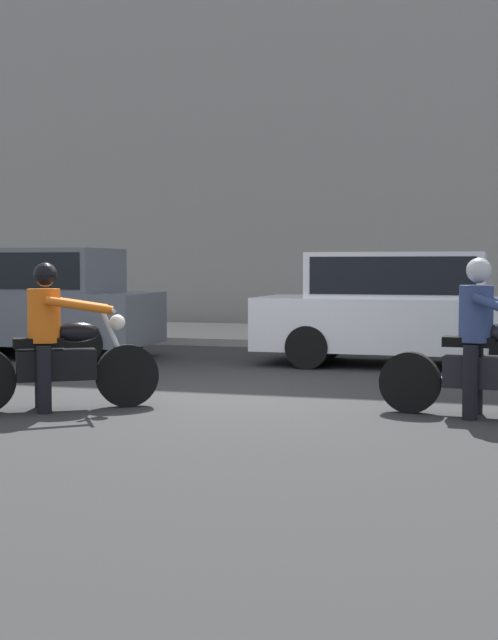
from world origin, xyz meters
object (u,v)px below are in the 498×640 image
(parked_hatchback_slate_gray, at_px, (44,301))
(parked_sedan_white, at_px, (407,308))
(motorcycle_with_rider_denim_blue, at_px, (487,353))
(motorcycle_with_rider_orange_stripe, at_px, (55,350))

(parked_hatchback_slate_gray, relative_size, parked_sedan_white, 0.78)
(motorcycle_with_rider_denim_blue, bearing_deg, parked_sedan_white, 105.89)
(motorcycle_with_rider_orange_stripe, distance_m, motorcycle_with_rider_denim_blue, 4.45)
(motorcycle_with_rider_denim_blue, bearing_deg, motorcycle_with_rider_orange_stripe, -169.96)
(parked_hatchback_slate_gray, height_order, parked_sedan_white, parked_hatchback_slate_gray)
(motorcycle_with_rider_orange_stripe, bearing_deg, parked_sedan_white, 58.87)
(motorcycle_with_rider_orange_stripe, height_order, parked_hatchback_slate_gray, parked_hatchback_slate_gray)
(motorcycle_with_rider_denim_blue, relative_size, parked_hatchback_slate_gray, 0.60)
(motorcycle_with_rider_orange_stripe, distance_m, parked_sedan_white, 6.06)
(motorcycle_with_rider_denim_blue, xyz_separation_m, parked_hatchback_slate_gray, (-7.17, 4.03, 0.28))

